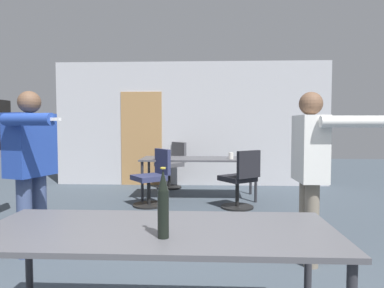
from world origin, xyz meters
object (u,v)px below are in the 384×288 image
object	(u,v)px
person_left_plaid	(32,158)
beer_bottle	(163,205)
office_chair_far_right	(241,181)
drink_cup	(231,156)
person_far_watching	(311,161)
office_chair_far_left	(172,166)
office_chair_near_pushed	(153,179)

from	to	relation	value
person_left_plaid	beer_bottle	world-z (taller)	person_left_plaid
office_chair_far_right	person_left_plaid	bearing A→B (deg)	-175.28
office_chair_far_right	beer_bottle	world-z (taller)	beer_bottle
drink_cup	person_far_watching	bearing A→B (deg)	-78.34
person_left_plaid	office_chair_far_right	xyz separation A→B (m)	(2.30, 2.00, -0.56)
office_chair_far_left	drink_cup	world-z (taller)	office_chair_far_left
office_chair_far_right	beer_bottle	size ratio (longest dim) A/B	2.46
person_far_watching	person_left_plaid	xyz separation A→B (m)	(-2.77, 0.11, 0.01)
office_chair_near_pushed	drink_cup	bearing A→B (deg)	-107.12
person_far_watching	office_chair_far_left	distance (m)	4.28
office_chair_far_left	drink_cup	size ratio (longest dim) A/B	8.29
person_left_plaid	drink_cup	bearing A→B (deg)	158.41
person_left_plaid	office_chair_near_pushed	distance (m)	2.41
person_far_watching	office_chair_near_pushed	world-z (taller)	person_far_watching
drink_cup	office_chair_far_left	bearing A→B (deg)	135.87
office_chair_near_pushed	drink_cup	distance (m)	1.44
office_chair_far_right	beer_bottle	distance (m)	3.70
office_chair_near_pushed	person_left_plaid	bearing A→B (deg)	120.84
office_chair_far_left	beer_bottle	distance (m)	5.40
person_far_watching	office_chair_near_pushed	size ratio (longest dim) A/B	1.77
person_far_watching	office_chair_far_right	size ratio (longest dim) A/B	1.75
person_left_plaid	office_chair_far_left	xyz separation A→B (m)	(1.04, 3.77, -0.54)
person_far_watching	person_left_plaid	size ratio (longest dim) A/B	0.98
office_chair_far_right	office_chair_near_pushed	xyz separation A→B (m)	(-1.42, 0.17, -0.01)
office_chair_near_pushed	drink_cup	size ratio (longest dim) A/B	8.01
person_left_plaid	office_chair_near_pushed	bearing A→B (deg)	175.96
office_chair_far_right	office_chair_near_pushed	size ratio (longest dim) A/B	1.01
office_chair_near_pushed	drink_cup	xyz separation A→B (m)	(1.31, 0.47, 0.35)
office_chair_far_right	beer_bottle	bearing A→B (deg)	-138.16
person_left_plaid	office_chair_far_left	bearing A→B (deg)	-177.25
person_far_watching	beer_bottle	xyz separation A→B (m)	(-1.22, -1.48, -0.08)
person_far_watching	drink_cup	world-z (taller)	person_far_watching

